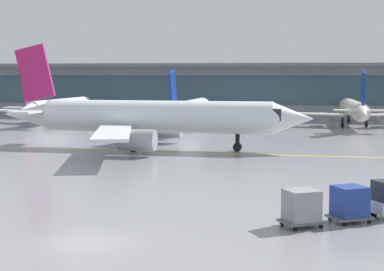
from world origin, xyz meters
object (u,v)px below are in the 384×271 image
(cargo_dolly_lead, at_px, (350,203))
(gate_airplane_3, at_px, (354,109))
(cargo_dolly_trailing, at_px, (301,207))
(gate_airplane_1, at_px, (60,107))
(taxiing_regional_jet, at_px, (153,118))
(gate_airplane_2, at_px, (189,109))

(cargo_dolly_lead, bearing_deg, gate_airplane_3, 55.09)
(gate_airplane_3, height_order, cargo_dolly_trailing, gate_airplane_3)
(gate_airplane_1, distance_m, taxiing_regional_jet, 37.19)
(gate_airplane_1, bearing_deg, gate_airplane_3, -83.27)
(gate_airplane_3, xyz_separation_m, taxiing_regional_jet, (-22.42, -32.11, 0.80))
(gate_airplane_3, relative_size, taxiing_regional_jet, 0.76)
(gate_airplane_3, distance_m, taxiing_regional_jet, 39.17)
(cargo_dolly_lead, bearing_deg, gate_airplane_1, 94.28)
(gate_airplane_1, xyz_separation_m, gate_airplane_2, (21.04, -0.97, 0.00))
(taxiing_regional_jet, bearing_deg, gate_airplane_1, 128.48)
(cargo_dolly_lead, bearing_deg, gate_airplane_2, 78.30)
(gate_airplane_3, bearing_deg, cargo_dolly_trailing, 171.20)
(gate_airplane_1, xyz_separation_m, cargo_dolly_lead, (40.93, -58.06, -1.47))
(gate_airplane_2, bearing_deg, gate_airplane_1, 89.37)
(gate_airplane_2, bearing_deg, gate_airplane_3, -79.34)
(taxiing_regional_jet, relative_size, cargo_dolly_trailing, 12.71)
(cargo_dolly_trailing, bearing_deg, gate_airplane_1, 91.91)
(cargo_dolly_lead, height_order, cargo_dolly_trailing, same)
(gate_airplane_3, height_order, cargo_dolly_lead, gate_airplane_3)
(gate_airplane_2, height_order, gate_airplane_3, same)
(gate_airplane_1, height_order, taxiing_regional_jet, taxiing_regional_jet)
(gate_airplane_2, bearing_deg, taxiing_regional_jet, -174.54)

